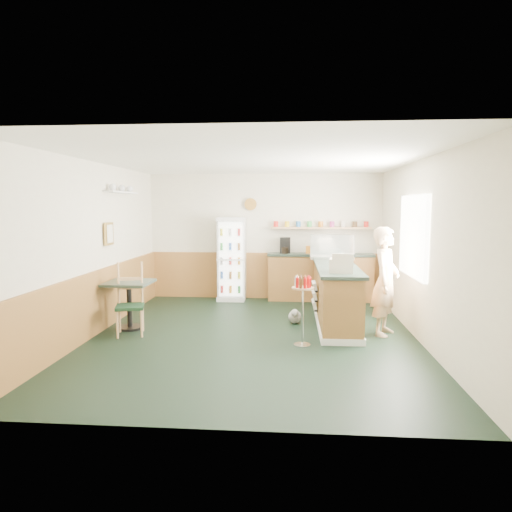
# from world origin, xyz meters

# --- Properties ---
(ground) EXTENTS (6.00, 6.00, 0.00)m
(ground) POSITION_xyz_m (0.00, 0.00, 0.00)
(ground) COLOR black
(ground) RESTS_ON ground
(room_envelope) EXTENTS (5.04, 6.02, 2.72)m
(room_envelope) POSITION_xyz_m (-0.23, 0.73, 1.52)
(room_envelope) COLOR beige
(room_envelope) RESTS_ON ground
(service_counter) EXTENTS (0.68, 3.01, 1.01)m
(service_counter) POSITION_xyz_m (1.35, 1.07, 0.46)
(service_counter) COLOR #A26A34
(service_counter) RESTS_ON ground
(back_counter) EXTENTS (2.24, 0.42, 1.69)m
(back_counter) POSITION_xyz_m (1.19, 2.80, 0.55)
(back_counter) COLOR #A26A34
(back_counter) RESTS_ON ground
(drinks_fridge) EXTENTS (0.58, 0.52, 1.77)m
(drinks_fridge) POSITION_xyz_m (-0.69, 2.74, 0.89)
(drinks_fridge) COLOR silver
(drinks_fridge) RESTS_ON ground
(display_case) EXTENTS (0.81, 0.42, 0.46)m
(display_case) POSITION_xyz_m (1.35, 1.83, 1.24)
(display_case) COLOR silver
(display_case) RESTS_ON service_counter
(cash_register) EXTENTS (0.40, 0.42, 0.21)m
(cash_register) POSITION_xyz_m (1.35, 0.07, 1.11)
(cash_register) COLOR beige
(cash_register) RESTS_ON service_counter
(shopkeeper) EXTENTS (0.60, 0.68, 1.69)m
(shopkeeper) POSITION_xyz_m (2.05, 0.26, 0.85)
(shopkeeper) COLOR tan
(shopkeeper) RESTS_ON ground
(condiment_stand) EXTENTS (0.32, 0.32, 1.00)m
(condiment_stand) POSITION_xyz_m (0.76, -0.42, 0.69)
(condiment_stand) COLOR silver
(condiment_stand) RESTS_ON ground
(newspaper_rack) EXTENTS (0.09, 0.40, 0.48)m
(newspaper_rack) POSITION_xyz_m (0.99, 0.92, 0.47)
(newspaper_rack) COLOR black
(newspaper_rack) RESTS_ON ground
(cafe_table) EXTENTS (0.72, 0.72, 0.79)m
(cafe_table) POSITION_xyz_m (-2.05, 0.26, 0.55)
(cafe_table) COLOR black
(cafe_table) RESTS_ON ground
(cafe_chair) EXTENTS (0.52, 0.52, 1.13)m
(cafe_chair) POSITION_xyz_m (-1.92, 0.01, 0.59)
(cafe_chair) COLOR black
(cafe_chair) RESTS_ON ground
(dog_doorstop) EXTENTS (0.22, 0.29, 0.27)m
(dog_doorstop) POSITION_xyz_m (0.65, 0.82, 0.13)
(dog_doorstop) COLOR gray
(dog_doorstop) RESTS_ON ground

